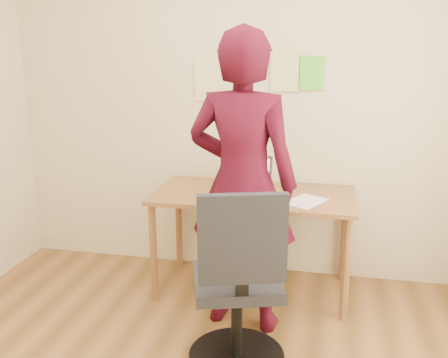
% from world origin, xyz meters
% --- Properties ---
extents(room, '(3.58, 3.58, 2.78)m').
position_xyz_m(room, '(0.00, 0.00, 1.35)').
color(room, brown).
rests_on(room, ground).
extents(desk, '(1.40, 0.70, 0.74)m').
position_xyz_m(desk, '(0.20, 1.38, 0.65)').
color(desk, brown).
rests_on(desk, ground).
extents(laptop, '(0.36, 0.32, 0.25)m').
position_xyz_m(laptop, '(0.14, 1.38, 0.79)').
color(laptop, '#B3B3BA').
rests_on(laptop, desk).
extents(paper_sheet, '(0.32, 0.36, 0.00)m').
position_xyz_m(paper_sheet, '(0.57, 1.27, 0.74)').
color(paper_sheet, white).
rests_on(paper_sheet, desk).
extents(phone, '(0.09, 0.12, 0.01)m').
position_xyz_m(phone, '(0.34, 1.19, 0.74)').
color(phone, black).
rests_on(phone, desk).
extents(wall_note_left, '(0.21, 0.00, 0.30)m').
position_xyz_m(wall_note_left, '(-0.21, 1.74, 1.49)').
color(wall_note_left, '#DFD185').
rests_on(wall_note_left, room).
extents(wall_note_mid, '(0.21, 0.00, 0.30)m').
position_xyz_m(wall_note_mid, '(0.36, 1.74, 1.57)').
color(wall_note_mid, '#DFD185').
rests_on(wall_note_mid, room).
extents(wall_note_right, '(0.18, 0.00, 0.24)m').
position_xyz_m(wall_note_right, '(0.55, 1.74, 1.55)').
color(wall_note_right, '#62DE32').
rests_on(wall_note_right, room).
extents(office_chair, '(0.58, 0.59, 1.06)m').
position_xyz_m(office_chair, '(0.27, 0.45, 0.45)').
color(office_chair, black).
rests_on(office_chair, ground).
extents(person, '(0.72, 0.52, 1.86)m').
position_xyz_m(person, '(0.20, 0.93, 0.93)').
color(person, '#3D0817').
rests_on(person, ground).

